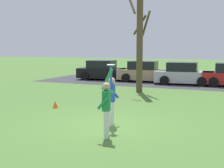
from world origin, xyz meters
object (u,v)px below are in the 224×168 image
person_defender (106,105)px  frisbee_disc (111,65)px  field_cone_orange (55,104)px  parked_car_silver (184,74)px  bare_tree_tall (140,36)px  parked_car_tan (144,72)px  parked_car_black (103,71)px  person_catcher (112,97)px

person_defender → frisbee_disc: bearing=0.0°
person_defender → field_cone_orange: bearing=33.2°
frisbee_disc → parked_car_silver: frisbee_disc is taller
bare_tree_tall → field_cone_orange: bearing=-106.8°
parked_car_silver → parked_car_tan: bearing=163.5°
person_defender → frisbee_disc: (-0.39, 1.23, 1.11)m
parked_car_black → parked_car_tan: 3.55m
person_defender → parked_car_silver: bearing=-16.0°
person_catcher → field_cone_orange: size_ratio=6.50×
person_catcher → frisbee_disc: (0.07, -0.21, 1.11)m
parked_car_black → bare_tree_tall: (5.00, -5.60, 2.61)m
person_defender → parked_car_tan: size_ratio=0.48×
person_defender → field_cone_orange: (-3.94, 3.23, -0.82)m
frisbee_disc → field_cone_orange: 4.51m
bare_tree_tall → field_cone_orange: bare_tree_tall is taller
parked_car_tan → bare_tree_tall: bare_tree_tall is taller
person_catcher → bare_tree_tall: (-1.63, 7.92, 2.36)m
person_defender → bare_tree_tall: size_ratio=0.32×
field_cone_orange → parked_car_silver: bearing=72.2°
parked_car_black → field_cone_orange: (3.14, -11.74, -0.57)m
parked_car_silver → bare_tree_tall: (-1.72, -4.99, 2.61)m
parked_car_silver → bare_tree_tall: size_ratio=0.65×
parked_car_black → person_defender: bearing=-69.5°
parked_car_silver → field_cone_orange: parked_car_silver is taller
frisbee_disc → bare_tree_tall: bearing=101.8°
parked_car_tan → person_catcher: bearing=-82.0°
frisbee_disc → parked_car_tan: 14.21m
person_defender → field_cone_orange: size_ratio=6.38×
frisbee_disc → parked_car_silver: 13.20m
bare_tree_tall → parked_car_tan: bearing=104.4°
frisbee_disc → bare_tree_tall: size_ratio=0.04×
person_catcher → bare_tree_tall: 8.43m
person_defender → bare_tree_tall: (-2.09, 9.37, 2.36)m
person_catcher → parked_car_black: person_catcher is taller
parked_car_black → parked_car_tan: size_ratio=1.00×
parked_car_tan → bare_tree_tall: bearing=-80.4°
person_catcher → parked_car_silver: 12.92m
field_cone_orange → parked_car_tan: bearing=88.0°
parked_car_black → bare_tree_tall: bearing=-53.0°
parked_car_black → parked_car_silver: 6.75m
person_defender → bare_tree_tall: bearing=-4.9°
field_cone_orange → frisbee_disc: bearing=-29.3°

